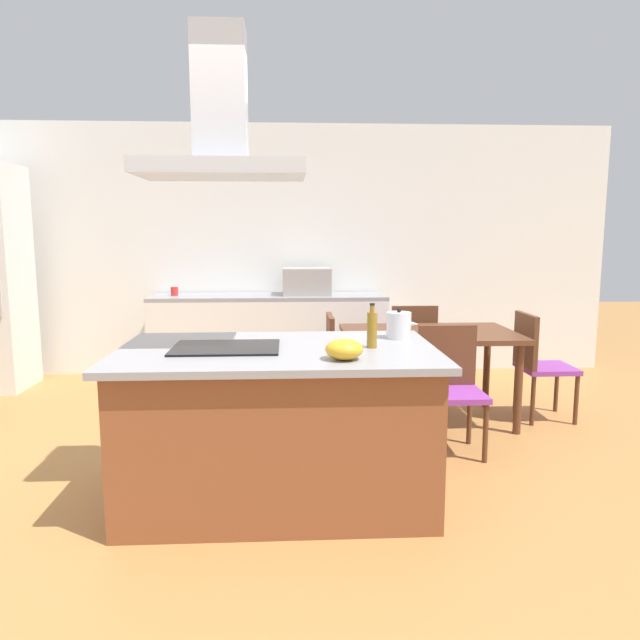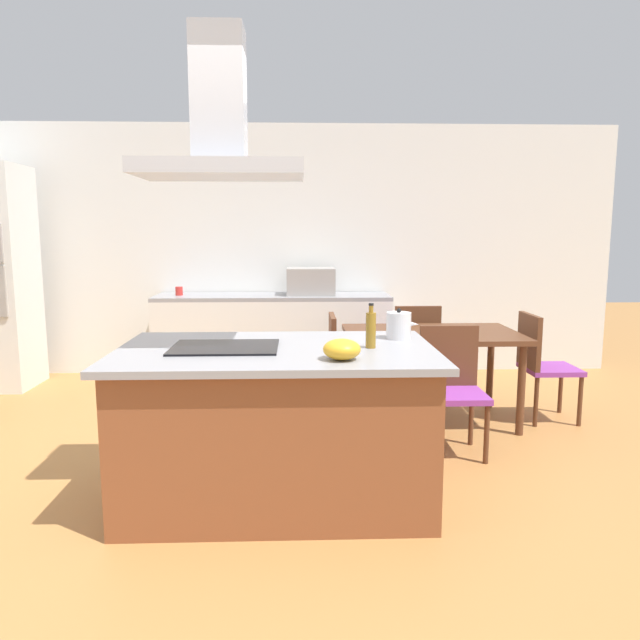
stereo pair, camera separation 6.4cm
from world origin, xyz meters
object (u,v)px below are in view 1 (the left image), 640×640
cooktop (226,348)px  olive_oil_bottle (372,329)px  chair_at_right_end (537,359)px  chair_at_left_end (317,362)px  countertop_microwave (307,281)px  tea_kettle (399,325)px  chair_facing_back_wall (412,345)px  coffee_mug_red (175,291)px  dining_table (429,341)px  chair_facing_island (450,380)px  range_hood (221,129)px  mixing_bowl (344,349)px

cooktop → olive_oil_bottle: olive_oil_bottle is taller
chair_at_right_end → chair_at_left_end: bearing=180.0°
chair_at_left_end → countertop_microwave: bearing=91.5°
tea_kettle → chair_facing_back_wall: (0.46, 1.79, -0.47)m
olive_oil_bottle → countertop_microwave: 2.91m
coffee_mug_red → dining_table: coffee_mug_red is taller
countertop_microwave → chair_at_left_end: (0.04, -1.49, -0.53)m
tea_kettle → coffee_mug_red: bearing=125.7°
chair_facing_island → coffee_mug_red: bearing=137.4°
chair_facing_island → range_hood: range_hood is taller
tea_kettle → dining_table: (0.46, 1.12, -0.32)m
coffee_mug_red → range_hood: 3.20m
cooktop → countertop_microwave: (0.55, 2.88, 0.13)m
olive_oil_bottle → chair_at_right_end: olive_oil_bottle is taller
cooktop → range_hood: (0.00, 0.00, 1.20)m
dining_table → chair_at_right_end: bearing=0.0°
chair_at_right_end → chair_facing_back_wall: 1.13m
tea_kettle → chair_facing_island: bearing=44.8°
cooktop → chair_at_left_end: (0.59, 1.39, -0.40)m
chair_at_right_end → mixing_bowl: bearing=-135.9°
coffee_mug_red → chair_at_left_end: 2.08m
cooktop → countertop_microwave: countertop_microwave is taller
dining_table → coffee_mug_red: bearing=147.7°
countertop_microwave → chair_facing_island: 2.41m
tea_kettle → mixing_bowl: 0.71m
olive_oil_bottle → chair_facing_back_wall: 2.24m
tea_kettle → coffee_mug_red: tea_kettle is taller
range_hood → tea_kettle: bearing=14.5°
coffee_mug_red → mixing_bowl: bearing=-65.3°
dining_table → countertop_microwave: bearing=122.7°
chair_at_right_end → chair_facing_island: (-0.92, -0.67, 0.00)m
tea_kettle → range_hood: 1.55m
chair_at_right_end → chair_at_left_end: (-1.83, 0.00, 0.00)m
chair_facing_back_wall → range_hood: bearing=-126.1°
olive_oil_bottle → dining_table: 1.60m
tea_kettle → chair_at_left_end: 1.30m
tea_kettle → cooktop: bearing=-165.5°
cooktop → tea_kettle: bearing=14.5°
mixing_bowl → coffee_mug_red: bearing=114.7°
chair_at_right_end → chair_facing_back_wall: size_ratio=1.00×
countertop_microwave → coffee_mug_red: bearing=-179.3°
tea_kettle → chair_facing_back_wall: 1.91m
chair_at_left_end → chair_facing_back_wall: (0.92, 0.67, 0.00)m
coffee_mug_red → chair_at_left_end: size_ratio=0.10×
countertop_microwave → chair_at_left_end: countertop_microwave is taller
cooktop → chair_facing_island: cooktop is taller
chair_facing_island → range_hood: bearing=-154.1°
mixing_bowl → dining_table: (0.86, 1.72, -0.29)m
countertop_microwave → chair_facing_back_wall: 1.37m
countertop_microwave → olive_oil_bottle: bearing=-84.4°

